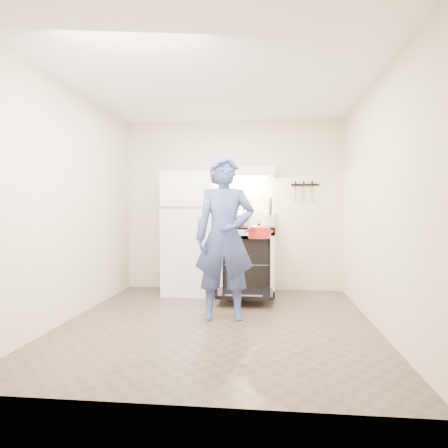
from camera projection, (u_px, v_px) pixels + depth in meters
The scene contains 15 objects.
floor at pixel (218, 322), 4.19m from camera, with size 3.60×3.60×0.00m, color brown.
back_wall at pixel (233, 205), 5.94m from camera, with size 3.20×0.02×2.50m, color beige.
refrigerator at pixel (190, 233), 5.67m from camera, with size 0.70×0.70×1.70m, color silver.
stove_body at pixel (247, 261), 5.62m from camera, with size 0.76×0.65×0.92m, color silver.
cooktop at pixel (247, 228), 5.60m from camera, with size 0.76×0.65×0.03m, color black.
backsplash at pixel (248, 219), 5.88m from camera, with size 0.76×0.07×0.20m, color silver.
oven_door at pixel (245, 294), 5.04m from camera, with size 0.70×0.54×0.04m, color black.
oven_rack at pixel (247, 263), 5.62m from camera, with size 0.60×0.52×0.01m, color slate.
range_hood at pixel (248, 173), 5.65m from camera, with size 0.76×0.50×0.12m, color silver.
knife_strip at pixel (305, 185), 5.80m from camera, with size 0.40×0.02×0.03m, color black.
pizza_stone at pixel (253, 261), 5.68m from camera, with size 0.36×0.36×0.02m, color brown.
tea_kettle at pixel (240, 215), 5.74m from camera, with size 0.26×0.21×0.31m, color #BDBDC1, non-canonical shape.
utensil_jar at pixel (270, 220), 5.36m from camera, with size 0.09×0.09×0.13m, color silver.
person at pixel (225, 238), 4.31m from camera, with size 0.64×0.42×1.76m, color navy.
dutch_oven at pixel (259, 233), 4.50m from camera, with size 0.32×0.25×0.21m, color red, non-canonical shape.
Camera 1 is at (0.51, -4.12, 1.18)m, focal length 32.00 mm.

